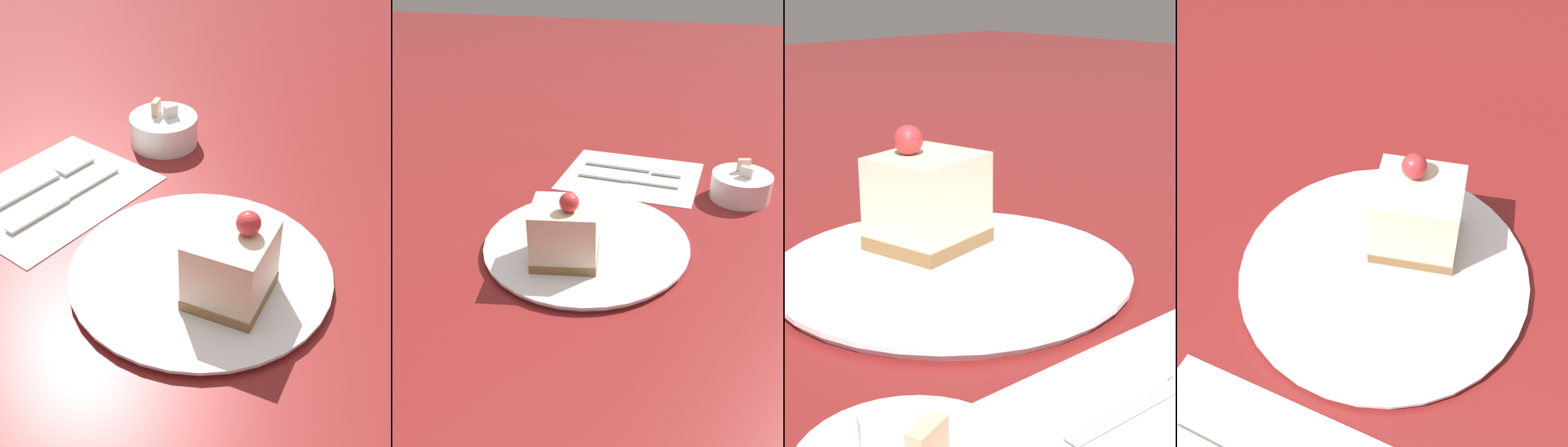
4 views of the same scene
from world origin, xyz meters
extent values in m
plane|color=maroon|center=(0.00, 0.00, 0.00)|extent=(4.00, 4.00, 0.00)
cylinder|color=white|center=(0.03, 0.01, 0.01)|extent=(0.27, 0.27, 0.01)
cylinder|color=white|center=(0.03, 0.01, 0.01)|extent=(0.29, 0.29, 0.00)
cube|color=olive|center=(0.08, -0.01, 0.02)|extent=(0.09, 0.10, 0.01)
cube|color=beige|center=(0.08, -0.01, 0.06)|extent=(0.09, 0.09, 0.07)
sphere|color=red|center=(0.09, 0.00, 0.10)|extent=(0.02, 0.02, 0.02)
cube|color=white|center=(-0.21, 0.03, 0.00)|extent=(0.20, 0.25, 0.00)
cube|color=#B2B2B7|center=(-0.24, 0.00, 0.01)|extent=(0.02, 0.12, 0.00)
cube|color=#B2B2B7|center=(-0.23, 0.09, 0.01)|extent=(0.03, 0.05, 0.00)
cube|color=#B2B2B7|center=(-0.19, -0.02, 0.01)|extent=(0.02, 0.09, 0.00)
cube|color=#B2B2B7|center=(-0.18, 0.07, 0.01)|extent=(0.02, 0.09, 0.00)
cylinder|color=white|center=(-0.17, 0.22, 0.02)|extent=(0.10, 0.10, 0.04)
cube|color=#D8B28C|center=(-0.19, 0.22, 0.05)|extent=(0.01, 0.02, 0.02)
cube|color=white|center=(-0.16, 0.22, 0.05)|extent=(0.02, 0.02, 0.02)
camera|label=1|loc=(0.32, -0.41, 0.46)|focal=50.00mm
camera|label=2|loc=(0.60, 0.15, 0.38)|focal=40.00mm
camera|label=3|loc=(-0.38, 0.38, 0.23)|focal=60.00mm
camera|label=4|loc=(-0.31, -0.11, 0.51)|focal=50.00mm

